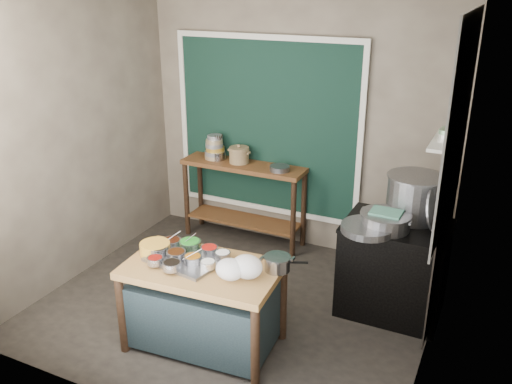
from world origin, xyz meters
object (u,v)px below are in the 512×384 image
at_px(ceramic_crock, 239,156).
at_px(stock_pot, 414,197).
at_px(stove_block, 393,269).
at_px(yellow_basin, 155,248).
at_px(saucepan, 277,263).
at_px(utensil_cup, 218,156).
at_px(steamer, 385,221).
at_px(back_counter, 244,202).
at_px(condiment_tray, 185,259).
at_px(prep_table, 204,306).

height_order(ceramic_crock, stock_pot, stock_pot).
height_order(stove_block, yellow_basin, stove_block).
relative_size(stove_block, ceramic_crock, 3.76).
bearing_deg(saucepan, utensil_cup, 108.87).
relative_size(yellow_basin, utensil_cup, 1.66).
xyz_separation_m(stove_block, ceramic_crock, (-1.96, 0.74, 0.61)).
relative_size(stove_block, steamer, 2.00).
bearing_deg(back_counter, ceramic_crock, 169.62).
height_order(stock_pot, steamer, stock_pot).
bearing_deg(condiment_tray, saucepan, 14.28).
relative_size(prep_table, stove_block, 1.39).
bearing_deg(utensil_cup, saucepan, -48.99).
height_order(prep_table, condiment_tray, condiment_tray).
height_order(utensil_cup, stock_pot, stock_pot).
bearing_deg(condiment_tray, steamer, 36.76).
bearing_deg(saucepan, back_counter, 102.08).
xyz_separation_m(condiment_tray, stock_pot, (1.55, 1.37, 0.32)).
relative_size(saucepan, stock_pot, 0.42).
bearing_deg(prep_table, steamer, 36.71).
bearing_deg(prep_table, stock_pot, 40.90).
height_order(prep_table, back_counter, back_counter).
distance_m(condiment_tray, saucepan, 0.76).
distance_m(condiment_tray, ceramic_crock, 2.00).
xyz_separation_m(prep_table, yellow_basin, (-0.47, 0.02, 0.42)).
relative_size(ceramic_crock, stock_pot, 0.46).
bearing_deg(condiment_tray, yellow_basin, -179.67).
bearing_deg(prep_table, stove_block, 38.35).
bearing_deg(saucepan, yellow_basin, 168.26).
height_order(yellow_basin, steamer, steamer).
height_order(prep_table, stove_block, stove_block).
distance_m(ceramic_crock, steamer, 2.07).
bearing_deg(utensil_cup, ceramic_crock, 2.06).
bearing_deg(stock_pot, steamer, -116.53).
bearing_deg(stove_block, stock_pot, 66.88).
distance_m(prep_table, stock_pot, 2.09).
distance_m(prep_table, steamer, 1.71).
xyz_separation_m(back_counter, ceramic_crock, (-0.06, 0.01, 0.56)).
xyz_separation_m(prep_table, condiment_tray, (-0.17, 0.02, 0.39)).
bearing_deg(saucepan, steamer, 30.50).
relative_size(stove_block, condiment_tray, 1.54).
xyz_separation_m(condiment_tray, ceramic_crock, (-0.49, 1.92, 0.27)).
xyz_separation_m(saucepan, steamer, (0.65, 0.85, 0.14)).
height_order(yellow_basin, utensil_cup, utensil_cup).
xyz_separation_m(condiment_tray, steamer, (1.39, 1.04, 0.19)).
relative_size(utensil_cup, stock_pot, 0.29).
bearing_deg(back_counter, condiment_tray, -77.31).
bearing_deg(ceramic_crock, steamer, -25.18).
bearing_deg(condiment_tray, stock_pot, 41.44).
relative_size(back_counter, stock_pot, 2.78).
xyz_separation_m(prep_table, stove_block, (1.30, 1.20, 0.05)).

